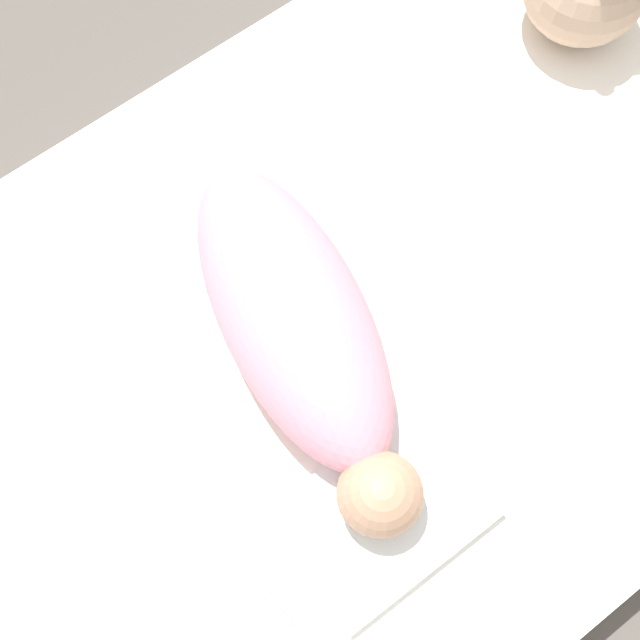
% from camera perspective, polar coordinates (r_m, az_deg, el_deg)
% --- Properties ---
extents(ground_plane, '(12.00, 12.00, 0.00)m').
position_cam_1_polar(ground_plane, '(1.35, 1.52, -2.51)').
color(ground_plane, '#514C47').
extents(bed_mattress, '(1.44, 0.98, 0.13)m').
position_cam_1_polar(bed_mattress, '(1.28, 1.60, -1.67)').
color(bed_mattress, white).
rests_on(bed_mattress, ground_plane).
extents(burp_cloth, '(0.25, 0.18, 0.02)m').
position_cam_1_polar(burp_cloth, '(1.16, 4.08, -12.26)').
color(burp_cloth, white).
rests_on(burp_cloth, bed_mattress).
extents(swaddled_baby, '(0.27, 0.54, 0.15)m').
position_cam_1_polar(swaddled_baby, '(1.14, -1.32, -0.54)').
color(swaddled_baby, pink).
rests_on(swaddled_baby, bed_mattress).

